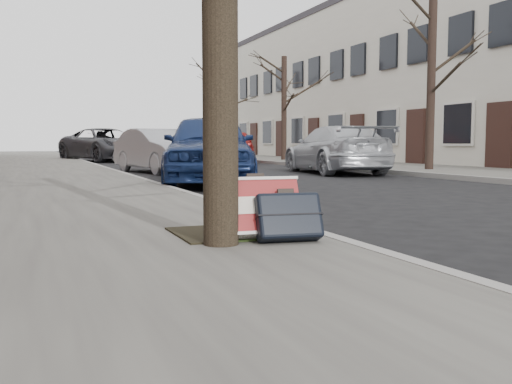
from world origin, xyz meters
name	(u,v)px	position (x,y,z in m)	size (l,w,h in m)	color
near_sidewalk	(20,170)	(-3.70, 15.00, 0.06)	(5.00, 70.00, 0.12)	slate
far_sidewalk	(355,165)	(7.80, 15.00, 0.06)	(4.00, 70.00, 0.12)	slate
house_far	(454,77)	(13.15, 16.00, 3.60)	(6.70, 40.00, 7.20)	beige
dirt_patch	(226,232)	(-2.00, 1.20, 0.13)	(0.85, 0.85, 0.01)	black
suitcase_red	(259,209)	(-1.87, 0.80, 0.36)	(0.63, 0.17, 0.45)	maroon
suitcase_navy	(288,216)	(-1.70, 0.64, 0.32)	(0.50, 0.16, 0.36)	black
car_near_front	(209,148)	(0.05, 8.28, 0.76)	(1.79, 4.45, 1.52)	navy
car_near_mid	(159,151)	(0.09, 13.27, 0.64)	(1.36, 3.90, 1.29)	#A0A2A7
car_near_back	(106,145)	(-0.04, 24.23, 0.78)	(2.59, 5.62, 1.56)	#36363B
car_far_front	(335,150)	(4.68, 11.05, 0.67)	(1.88, 4.63, 1.34)	#B2B5BA
car_far_back	(232,146)	(4.58, 19.52, 0.72)	(1.70, 4.22, 1.44)	maroon
tree_far_a	(431,84)	(7.20, 10.05, 2.53)	(0.24, 0.24, 4.81)	black
tree_far_b	(284,108)	(7.20, 19.99, 2.40)	(0.24, 0.24, 4.57)	black
tree_far_c	(221,112)	(7.20, 28.89, 2.70)	(0.24, 0.24, 5.15)	black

